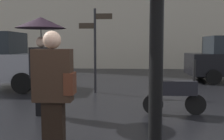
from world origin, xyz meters
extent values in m
cylinder|color=black|center=(0.49, -0.81, 1.23)|extent=(0.07, 0.07, 2.46)
cube|color=black|center=(-1.53, 3.58, 0.42)|extent=(0.27, 0.17, 0.84)
cube|color=black|center=(-1.53, 3.58, 1.17)|extent=(0.50, 0.22, 0.68)
sphere|color=beige|center=(-1.53, 3.58, 1.63)|extent=(0.23, 0.23, 0.23)
cylinder|color=black|center=(-1.53, 3.58, 1.77)|extent=(0.02, 0.02, 0.30)
cone|color=black|center=(-1.53, 3.58, 2.04)|extent=(1.08, 1.08, 0.24)
cube|color=black|center=(-0.61, 1.20, 0.42)|extent=(0.27, 0.17, 0.83)
cube|color=#332319|center=(-0.61, 1.20, 1.17)|extent=(0.50, 0.22, 0.67)
sphere|color=beige|center=(-0.61, 1.20, 1.62)|extent=(0.23, 0.23, 0.23)
cube|color=#512819|center=(-0.39, 1.20, 1.07)|extent=(0.12, 0.24, 0.28)
cylinder|color=black|center=(1.88, 3.83, 0.23)|extent=(0.46, 0.09, 0.46)
cylinder|color=black|center=(0.93, 3.83, 0.23)|extent=(0.46, 0.09, 0.46)
cube|color=black|center=(1.40, 3.83, 0.61)|extent=(0.95, 0.32, 0.32)
cube|color=black|center=(0.98, 3.83, 0.89)|extent=(0.28, 0.28, 0.24)
cylinder|color=black|center=(1.83, 3.83, 0.96)|extent=(0.06, 0.06, 0.55)
cylinder|color=black|center=(-3.04, 8.00, 0.34)|extent=(0.68, 0.18, 0.68)
cylinder|color=black|center=(-3.04, 6.19, 0.34)|extent=(0.68, 0.18, 0.68)
cylinder|color=black|center=(3.76, 10.40, 0.30)|extent=(0.60, 0.18, 0.60)
cylinder|color=black|center=(3.76, 8.54, 0.30)|extent=(0.60, 0.18, 0.60)
cylinder|color=black|center=(-0.70, 6.49, 1.37)|extent=(0.08, 0.08, 2.73)
cube|color=#33281E|center=(-0.42, 6.49, 2.48)|extent=(0.56, 0.04, 0.18)
cube|color=#33281E|center=(-0.96, 6.49, 2.18)|extent=(0.52, 0.04, 0.18)
camera|label=1|loc=(0.34, -2.15, 1.56)|focal=42.75mm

